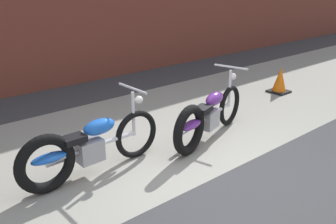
% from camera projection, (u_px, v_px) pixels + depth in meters
% --- Properties ---
extents(ground_plane, '(80.00, 80.00, 0.00)m').
position_uv_depth(ground_plane, '(215.00, 178.00, 4.50)').
color(ground_plane, '#38383A').
extents(sidewalk_slab, '(36.00, 3.50, 0.01)m').
position_uv_depth(sidewalk_slab, '(136.00, 133.00, 5.75)').
color(sidewalk_slab, gray).
rests_on(sidewalk_slab, ground).
extents(motorcycle_blue, '(2.01, 0.58, 1.03)m').
position_uv_depth(motorcycle_blue, '(84.00, 148.00, 4.39)').
color(motorcycle_blue, black).
rests_on(motorcycle_blue, ground).
extents(motorcycle_purple, '(1.96, 0.79, 1.03)m').
position_uv_depth(motorcycle_purple, '(206.00, 117.00, 5.36)').
color(motorcycle_purple, black).
rests_on(motorcycle_purple, ground).
extents(traffic_cone, '(0.40, 0.40, 0.55)m').
position_uv_depth(traffic_cone, '(280.00, 81.00, 7.70)').
color(traffic_cone, orange).
rests_on(traffic_cone, ground).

